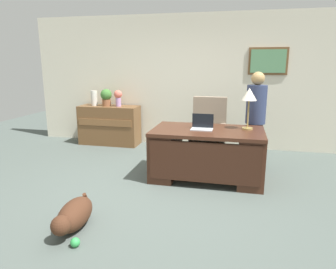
# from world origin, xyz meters

# --- Properties ---
(ground_plane) EXTENTS (12.00, 12.00, 0.00)m
(ground_plane) POSITION_xyz_m (0.00, 0.00, 0.00)
(ground_plane) COLOR #4C5651
(back_wall) EXTENTS (7.00, 0.16, 2.70)m
(back_wall) POSITION_xyz_m (0.01, 2.60, 1.35)
(back_wall) COLOR beige
(back_wall) RESTS_ON ground_plane
(desk) EXTENTS (1.65, 0.96, 0.77)m
(desk) POSITION_xyz_m (0.51, 0.65, 0.41)
(desk) COLOR #422316
(desk) RESTS_ON ground_plane
(credenza) EXTENTS (1.28, 0.50, 0.83)m
(credenza) POSITION_xyz_m (-1.76, 2.25, 0.42)
(credenza) COLOR brown
(credenza) RESTS_ON ground_plane
(armchair) EXTENTS (0.60, 0.59, 1.14)m
(armchair) POSITION_xyz_m (0.44, 1.56, 0.50)
(armchair) COLOR gray
(armchair) RESTS_ON ground_plane
(person_standing) EXTENTS (0.32, 0.32, 1.60)m
(person_standing) POSITION_xyz_m (1.22, 1.34, 0.82)
(person_standing) COLOR #262323
(person_standing) RESTS_ON ground_plane
(dog_lying) EXTENTS (0.35, 0.80, 0.30)m
(dog_lying) POSITION_xyz_m (-0.71, -1.13, 0.16)
(dog_lying) COLOR #472819
(dog_lying) RESTS_ON ground_plane
(laptop) EXTENTS (0.32, 0.22, 0.22)m
(laptop) POSITION_xyz_m (0.43, 0.68, 0.82)
(laptop) COLOR #B2B5BA
(laptop) RESTS_ON desk
(desk_lamp) EXTENTS (0.22, 0.22, 0.61)m
(desk_lamp) POSITION_xyz_m (1.09, 0.84, 1.25)
(desk_lamp) COLOR #9E8447
(desk_lamp) RESTS_ON desk
(vase_with_flowers) EXTENTS (0.17, 0.17, 0.34)m
(vase_with_flowers) POSITION_xyz_m (-1.54, 2.25, 1.04)
(vase_with_flowers) COLOR #B68DC6
(vase_with_flowers) RESTS_ON credenza
(vase_empty) EXTENTS (0.13, 0.13, 0.32)m
(vase_empty) POSITION_xyz_m (-2.09, 2.25, 0.99)
(vase_empty) COLOR silver
(vase_empty) RESTS_ON credenza
(potted_plant) EXTENTS (0.24, 0.24, 0.36)m
(potted_plant) POSITION_xyz_m (-1.81, 2.25, 1.03)
(potted_plant) COLOR brown
(potted_plant) RESTS_ON credenza
(dog_toy_ball) EXTENTS (0.09, 0.09, 0.09)m
(dog_toy_ball) POSITION_xyz_m (-0.53, -1.43, 0.05)
(dog_toy_ball) COLOR green
(dog_toy_ball) RESTS_ON ground_plane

